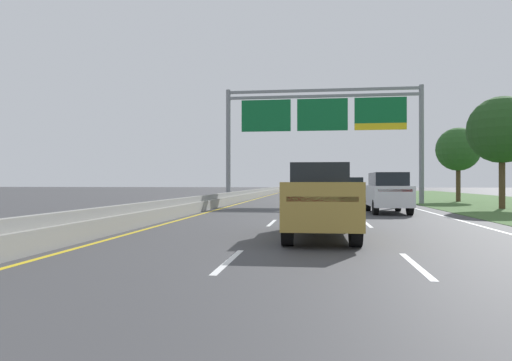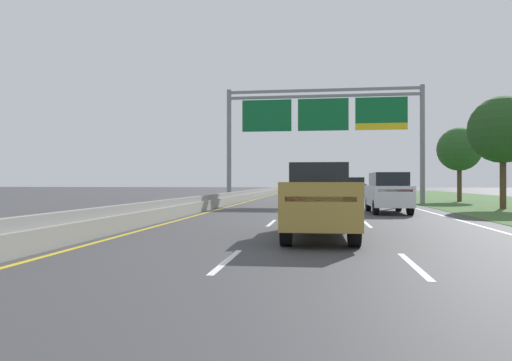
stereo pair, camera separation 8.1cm
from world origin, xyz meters
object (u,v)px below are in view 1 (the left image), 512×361
at_px(overhead_sign_gantry, 322,120).
at_px(roadside_tree_far, 458,149).
at_px(roadside_tree_mid, 502,130).
at_px(car_darkgreen_centre_lane_sedan, 315,193).
at_px(car_grey_right_lane_suv, 354,187).
at_px(car_white_right_lane_suv, 387,192).
at_px(pickup_truck_gold, 320,201).

height_order(overhead_sign_gantry, roadside_tree_far, overhead_sign_gantry).
height_order(overhead_sign_gantry, roadside_tree_mid, overhead_sign_gantry).
bearing_deg(car_darkgreen_centre_lane_sedan, overhead_sign_gantry, -14.64).
relative_size(car_darkgreen_centre_lane_sedan, roadside_tree_far, 0.73).
bearing_deg(car_grey_right_lane_suv, roadside_tree_far, -144.11).
xyz_separation_m(car_grey_right_lane_suv, roadside_tree_mid, (7.22, -20.68, 3.66)).
height_order(car_white_right_lane_suv, roadside_tree_mid, roadside_tree_mid).
bearing_deg(overhead_sign_gantry, car_grey_right_lane_suv, 76.50).
relative_size(overhead_sign_gantry, car_grey_right_lane_suv, 3.19).
bearing_deg(roadside_tree_far, car_grey_right_lane_suv, 126.62).
bearing_deg(roadside_tree_far, car_darkgreen_centre_lane_sedan, -153.17).
relative_size(car_darkgreen_centre_lane_sedan, car_white_right_lane_suv, 0.94).
distance_m(car_grey_right_lane_suv, roadside_tree_mid, 22.21).
bearing_deg(car_white_right_lane_suv, roadside_tree_far, -28.15).
height_order(pickup_truck_gold, car_grey_right_lane_suv, pickup_truck_gold).
height_order(roadside_tree_mid, roadside_tree_far, roadside_tree_mid).
bearing_deg(roadside_tree_mid, overhead_sign_gantry, 149.49).
height_order(pickup_truck_gold, car_white_right_lane_suv, pickup_truck_gold).
height_order(overhead_sign_gantry, car_grey_right_lane_suv, overhead_sign_gantry).
relative_size(car_grey_right_lane_suv, roadside_tree_far, 0.77).
distance_m(overhead_sign_gantry, car_white_right_lane_suv, 12.61).
xyz_separation_m(roadside_tree_mid, roadside_tree_far, (0.44, 10.38, -0.46)).
relative_size(pickup_truck_gold, car_grey_right_lane_suv, 1.15).
xyz_separation_m(pickup_truck_gold, roadside_tree_far, (11.40, 26.42, 3.23)).
xyz_separation_m(overhead_sign_gantry, roadside_tree_mid, (10.67, -6.29, -1.59)).
relative_size(overhead_sign_gantry, car_white_right_lane_suv, 3.19).
relative_size(car_white_right_lane_suv, roadside_tree_mid, 0.70).
bearing_deg(roadside_tree_mid, roadside_tree_far, 87.58).
distance_m(car_white_right_lane_suv, roadside_tree_mid, 9.49).
distance_m(pickup_truck_gold, roadside_tree_far, 28.95).
relative_size(pickup_truck_gold, car_darkgreen_centre_lane_sedan, 1.22).
height_order(overhead_sign_gantry, pickup_truck_gold, overhead_sign_gantry).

